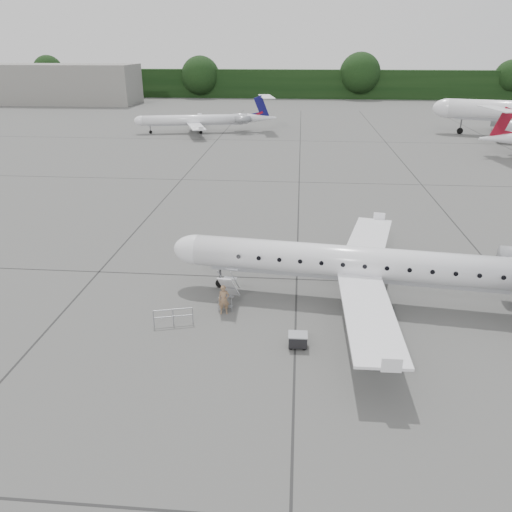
# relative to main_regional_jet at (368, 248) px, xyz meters

# --- Properties ---
(ground) EXTENTS (320.00, 320.00, 0.00)m
(ground) POSITION_rel_main_regional_jet_xyz_m (1.76, -2.63, -3.54)
(ground) COLOR #585856
(ground) RESTS_ON ground
(treeline) EXTENTS (260.00, 4.00, 8.00)m
(treeline) POSITION_rel_main_regional_jet_xyz_m (1.76, 127.37, 0.46)
(treeline) COLOR black
(treeline) RESTS_ON ground
(terminal_building) EXTENTS (40.00, 14.00, 10.00)m
(terminal_building) POSITION_rel_main_regional_jet_xyz_m (-68.24, 107.37, 1.46)
(terminal_building) COLOR gray
(terminal_building) RESTS_ON ground
(main_regional_jet) EXTENTS (29.63, 22.83, 7.07)m
(main_regional_jet) POSITION_rel_main_regional_jet_xyz_m (0.00, 0.00, 0.00)
(main_regional_jet) COLOR white
(main_regional_jet) RESTS_ON ground
(airstair) EXTENTS (1.08, 2.21, 2.22)m
(airstair) POSITION_rel_main_regional_jet_xyz_m (-8.34, -1.17, -2.43)
(airstair) COLOR white
(airstair) RESTS_ON ground
(passenger) EXTENTS (0.74, 0.56, 1.83)m
(passenger) POSITION_rel_main_regional_jet_xyz_m (-8.48, -2.38, -2.62)
(passenger) COLOR #89684B
(passenger) RESTS_ON ground
(safety_railing) EXTENTS (2.15, 0.65, 1.00)m
(safety_railing) POSITION_rel_main_regional_jet_xyz_m (-11.17, -3.93, -3.04)
(safety_railing) COLOR gray
(safety_railing) RESTS_ON ground
(baggage_cart) EXTENTS (0.97, 0.79, 0.84)m
(baggage_cart) POSITION_rel_main_regional_jet_xyz_m (-4.08, -5.59, -3.12)
(baggage_cart) COLOR black
(baggage_cart) RESTS_ON ground
(bg_regional_left) EXTENTS (27.13, 21.89, 6.33)m
(bg_regional_left) POSITION_rel_main_regional_jet_xyz_m (-23.14, 62.62, -0.37)
(bg_regional_left) COLOR white
(bg_regional_left) RESTS_ON ground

